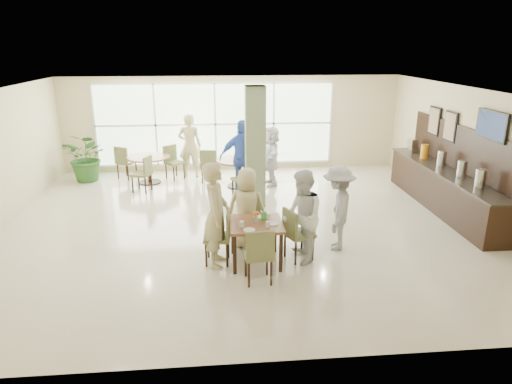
{
  "coord_description": "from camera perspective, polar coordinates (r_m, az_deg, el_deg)",
  "views": [
    {
      "loc": [
        -0.52,
        -9.1,
        3.69
      ],
      "look_at": [
        0.2,
        -1.2,
        1.1
      ],
      "focal_mm": 32.0,
      "sensor_mm": 36.0,
      "label": 1
    }
  ],
  "objects": [
    {
      "name": "ground",
      "position": [
        9.83,
        -1.8,
        -3.97
      ],
      "size": [
        10.0,
        10.0,
        0.0
      ],
      "primitive_type": "plane",
      "color": "beige",
      "rests_on": "ground"
    },
    {
      "name": "room_shell",
      "position": [
        9.33,
        -1.9,
        5.77
      ],
      "size": [
        10.0,
        10.0,
        10.0
      ],
      "color": "white",
      "rests_on": "ground"
    },
    {
      "name": "window_bank",
      "position": [
        13.75,
        -5.11,
        8.43
      ],
      "size": [
        7.0,
        0.04,
        7.0
      ],
      "color": "silver",
      "rests_on": "ground"
    },
    {
      "name": "column",
      "position": [
        10.59,
        -0.1,
        5.6
      ],
      "size": [
        0.45,
        0.45,
        2.8
      ],
      "primitive_type": "cube",
      "color": "#71815A",
      "rests_on": "ground"
    },
    {
      "name": "main_table",
      "position": [
        7.91,
        -0.02,
        -4.51
      ],
      "size": [
        0.92,
        0.92,
        0.75
      ],
      "color": "brown",
      "rests_on": "ground"
    },
    {
      "name": "round_table_left",
      "position": [
        12.88,
        -13.27,
        3.65
      ],
      "size": [
        1.16,
        1.16,
        0.75
      ],
      "color": "brown",
      "rests_on": "ground"
    },
    {
      "name": "round_table_right",
      "position": [
        12.21,
        -2.25,
        3.35
      ],
      "size": [
        1.18,
        1.18,
        0.75
      ],
      "color": "brown",
      "rests_on": "ground"
    },
    {
      "name": "chairs_main_table",
      "position": [
        8.04,
        0.02,
        -5.5
      ],
      "size": [
        1.99,
        1.94,
        0.95
      ],
      "color": "#646739",
      "rests_on": "ground"
    },
    {
      "name": "chairs_table_left",
      "position": [
        12.93,
        -13.4,
        3.18
      ],
      "size": [
        2.0,
        1.9,
        0.95
      ],
      "color": "#646739",
      "rests_on": "ground"
    },
    {
      "name": "chairs_table_right",
      "position": [
        12.21,
        -2.16,
        2.81
      ],
      "size": [
        2.05,
        1.98,
        0.95
      ],
      "color": "#646739",
      "rests_on": "ground"
    },
    {
      "name": "tabletop_clutter",
      "position": [
        7.82,
        0.36,
        -3.53
      ],
      "size": [
        0.68,
        0.78,
        0.21
      ],
      "color": "white",
      "rests_on": "main_table"
    },
    {
      "name": "buffet_counter",
      "position": [
        11.37,
        22.35,
        0.68
      ],
      "size": [
        0.64,
        4.7,
        1.95
      ],
      "color": "black",
      "rests_on": "ground"
    },
    {
      "name": "wall_tv",
      "position": [
        10.22,
        27.4,
        7.41
      ],
      "size": [
        0.06,
        1.0,
        0.58
      ],
      "color": "black",
      "rests_on": "ground"
    },
    {
      "name": "framed_art_a",
      "position": [
        11.63,
        23.12,
        7.54
      ],
      "size": [
        0.05,
        0.55,
        0.7
      ],
      "color": "black",
      "rests_on": "ground"
    },
    {
      "name": "framed_art_b",
      "position": [
        12.33,
        21.41,
        8.27
      ],
      "size": [
        0.05,
        0.55,
        0.7
      ],
      "color": "black",
      "rests_on": "ground"
    },
    {
      "name": "potted_plant",
      "position": [
        13.53,
        -20.3,
        4.12
      ],
      "size": [
        1.63,
        1.63,
        1.37
      ],
      "primitive_type": "imported",
      "rotation": [
        0.0,
        0.0,
        -0.42
      ],
      "color": "#2C5C25",
      "rests_on": "ground"
    },
    {
      "name": "teen_left",
      "position": [
        7.78,
        -5.01,
        -2.86
      ],
      "size": [
        0.51,
        0.72,
        1.84
      ],
      "primitive_type": "imported",
      "rotation": [
        0.0,
        0.0,
        1.46
      ],
      "color": "tan",
      "rests_on": "ground"
    },
    {
      "name": "teen_far",
      "position": [
        8.48,
        -1.13,
        -2.06
      ],
      "size": [
        0.84,
        0.61,
        1.54
      ],
      "primitive_type": "imported",
      "rotation": [
        0.0,
        0.0,
        2.84
      ],
      "color": "tan",
      "rests_on": "ground"
    },
    {
      "name": "teen_right",
      "position": [
        7.94,
        5.78,
        -3.12
      ],
      "size": [
        0.66,
        0.83,
        1.66
      ],
      "primitive_type": "imported",
      "rotation": [
        0.0,
        0.0,
        -1.54
      ],
      "color": "white",
      "rests_on": "ground"
    },
    {
      "name": "teen_standing",
      "position": [
        8.54,
        10.18,
        -1.97
      ],
      "size": [
        0.86,
        1.16,
        1.6
      ],
      "primitive_type": "imported",
      "rotation": [
        0.0,
        0.0,
        -1.86
      ],
      "color": "#939395",
      "rests_on": "ground"
    },
    {
      "name": "adult_a",
      "position": [
        11.4,
        -1.77,
        4.24
      ],
      "size": [
        1.13,
        0.65,
        1.93
      ],
      "primitive_type": "imported",
      "rotation": [
        0.0,
        0.0,
        0.0
      ],
      "color": "#446BCE",
      "rests_on": "ground"
    },
    {
      "name": "adult_b",
      "position": [
        12.34,
        1.87,
        4.54
      ],
      "size": [
        0.75,
        1.53,
        1.61
      ],
      "primitive_type": "imported",
      "rotation": [
        0.0,
        0.0,
        -1.5
      ],
      "color": "white",
      "rests_on": "ground"
    },
    {
      "name": "adult_standing",
      "position": [
        13.21,
        -8.28,
        5.77
      ],
      "size": [
        0.72,
        0.53,
        1.83
      ],
      "primitive_type": "imported",
      "rotation": [
        0.0,
        0.0,
        3.0
      ],
      "color": "tan",
      "rests_on": "ground"
    }
  ]
}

